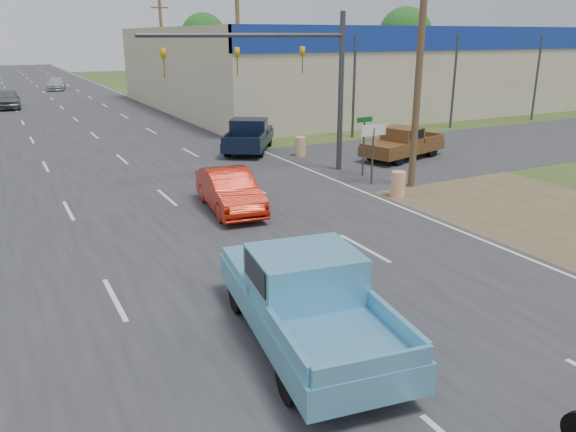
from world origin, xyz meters
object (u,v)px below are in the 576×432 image
navy_pickup (249,135)px  distant_car_grey (8,99)px  brown_pickup (402,143)px  distant_car_silver (56,84)px  blue_pickup (304,295)px  red_convertible (230,191)px

navy_pickup → distant_car_grey: (-10.71, 26.41, -0.08)m
brown_pickup → distant_car_silver: bearing=-3.4°
distant_car_grey → blue_pickup: bearing=-82.6°
brown_pickup → distant_car_silver: 49.67m
red_convertible → navy_pickup: (5.08, 9.67, 0.15)m
navy_pickup → brown_pickup: bearing=-9.4°
navy_pickup → distant_car_silver: size_ratio=1.17×
distant_car_silver → blue_pickup: bearing=-82.5°
distant_car_grey → red_convertible: bearing=-78.3°
red_convertible → brown_pickup: size_ratio=0.85×
navy_pickup → distant_car_grey: size_ratio=1.17×
blue_pickup → distant_car_silver: size_ratio=1.30×
blue_pickup → red_convertible: bearing=85.7°
brown_pickup → distant_car_grey: bearing=11.3°
blue_pickup → navy_pickup: (7.12, 18.67, -0.10)m
distant_car_grey → navy_pickup: bearing=-65.1°
blue_pickup → distant_car_silver: (2.05, 61.55, -0.30)m
brown_pickup → blue_pickup: bearing=119.0°
red_convertible → distant_car_silver: 52.55m
navy_pickup → distant_car_grey: bearing=145.8°
navy_pickup → distant_car_grey: 28.50m
blue_pickup → distant_car_silver: bearing=96.6°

